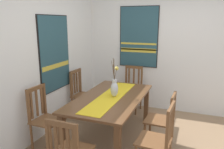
# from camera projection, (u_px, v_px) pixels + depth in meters

# --- Properties ---
(wall_back) EXTENTS (6.40, 0.12, 2.70)m
(wall_back) POSITION_uv_depth(u_px,v_px,m) (42.00, 57.00, 3.77)
(wall_back) COLOR silver
(wall_back) RESTS_ON ground_plane
(wall_side) EXTENTS (0.12, 6.40, 2.70)m
(wall_side) POSITION_uv_depth(u_px,v_px,m) (169.00, 49.00, 4.80)
(wall_side) COLOR silver
(wall_side) RESTS_ON ground_plane
(dining_table) EXTENTS (1.82, 0.99, 0.73)m
(dining_table) POSITION_uv_depth(u_px,v_px,m) (111.00, 102.00, 3.68)
(dining_table) COLOR brown
(dining_table) RESTS_ON ground_plane
(table_runner) EXTENTS (1.67, 0.36, 0.01)m
(table_runner) POSITION_uv_depth(u_px,v_px,m) (111.00, 96.00, 3.66)
(table_runner) COLOR gold
(table_runner) RESTS_ON dining_table
(centerpiece_vase) EXTENTS (0.25, 0.17, 0.65)m
(centerpiece_vase) POSITION_uv_depth(u_px,v_px,m) (114.00, 87.00, 3.62)
(centerpiece_vase) COLOR silver
(centerpiece_vase) RESTS_ON dining_table
(chair_0) EXTENTS (0.43, 0.43, 0.97)m
(chair_0) POSITION_uv_depth(u_px,v_px,m) (81.00, 93.00, 4.60)
(chair_0) COLOR brown
(chair_0) RESTS_ON ground_plane
(chair_1) EXTENTS (0.44, 0.44, 0.95)m
(chair_1) POSITION_uv_depth(u_px,v_px,m) (159.00, 138.00, 2.83)
(chair_1) COLOR brown
(chair_1) RESTS_ON ground_plane
(chair_2) EXTENTS (0.44, 0.44, 0.98)m
(chair_2) POSITION_uv_depth(u_px,v_px,m) (132.00, 89.00, 4.92)
(chair_2) COLOR brown
(chair_2) RESTS_ON ground_plane
(chair_3) EXTENTS (0.43, 0.43, 0.88)m
(chair_3) POSITION_uv_depth(u_px,v_px,m) (163.00, 119.00, 3.44)
(chair_3) COLOR brown
(chair_3) RESTS_ON ground_plane
(chair_4) EXTENTS (0.44, 0.44, 0.97)m
(chair_4) POSITION_uv_depth(u_px,v_px,m) (45.00, 117.00, 3.45)
(chair_4) COLOR brown
(chair_4) RESTS_ON ground_plane
(painting_on_back_wall) EXTENTS (0.86, 0.05, 1.34)m
(painting_on_back_wall) POSITION_uv_depth(u_px,v_px,m) (55.00, 54.00, 3.99)
(painting_on_back_wall) COLOR black
(painting_on_side_wall) EXTENTS (0.05, 0.86, 1.32)m
(painting_on_side_wall) POSITION_uv_depth(u_px,v_px,m) (139.00, 37.00, 4.92)
(painting_on_side_wall) COLOR black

